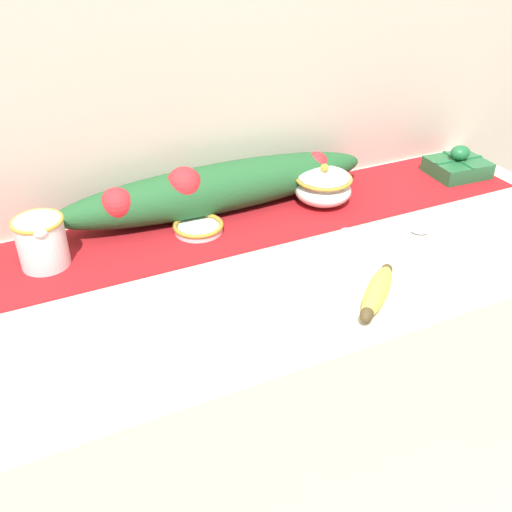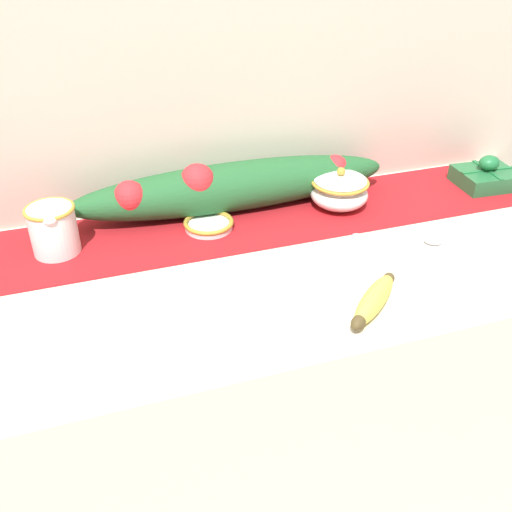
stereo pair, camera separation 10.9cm
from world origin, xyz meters
TOP-DOWN VIEW (x-y plane):
  - countertop at (0.00, 0.00)m, footprint 1.60×0.62m
  - back_wall at (0.00, 0.33)m, footprint 2.40×0.04m
  - table_runner at (0.00, 0.17)m, footprint 1.47×0.26m
  - cream_pitcher at (-0.41, 0.17)m, footprint 0.10×0.12m
  - sugar_bowl at (0.24, 0.17)m, footprint 0.14×0.14m
  - small_dish at (-0.08, 0.17)m, footprint 0.11×0.11m
  - banana at (0.13, -0.21)m, footprint 0.15×0.14m
  - spoon at (0.35, -0.04)m, footprint 0.17×0.11m
  - gift_box at (0.65, 0.16)m, footprint 0.15×0.13m
  - poinsettia_garland at (-0.01, 0.24)m, footprint 0.76×0.12m

SIDE VIEW (x-z plane):
  - countertop at x=0.00m, z-range 0.00..0.88m
  - table_runner at x=0.00m, z-range 0.88..0.89m
  - spoon at x=0.35m, z-range 0.88..0.89m
  - small_dish at x=-0.08m, z-range 0.89..0.91m
  - banana at x=0.13m, z-range 0.88..0.92m
  - gift_box at x=0.65m, z-range 0.87..0.95m
  - sugar_bowl at x=0.24m, z-range 0.88..0.98m
  - cream_pitcher at x=-0.41m, z-range 0.89..1.00m
  - poinsettia_garland at x=-0.01m, z-range 0.88..1.01m
  - back_wall at x=0.00m, z-range 0.00..2.40m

